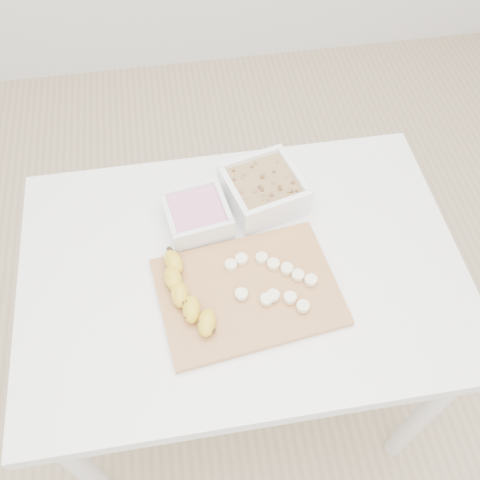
{
  "coord_description": "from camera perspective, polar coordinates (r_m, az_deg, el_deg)",
  "views": [
    {
      "loc": [
        -0.11,
        -0.63,
        1.78
      ],
      "look_at": [
        0.0,
        0.03,
        0.81
      ],
      "focal_mm": 40.0,
      "sensor_mm": 36.0,
      "label": 1
    }
  ],
  "objects": [
    {
      "name": "cutting_board",
      "position": [
        1.17,
        0.87,
        -5.51
      ],
      "size": [
        0.41,
        0.32,
        0.01
      ],
      "primitive_type": "cube",
      "rotation": [
        0.0,
        0.0,
        0.12
      ],
      "color": "#B17D48",
      "rests_on": "table"
    },
    {
      "name": "banana_slices",
      "position": [
        1.16,
        3.53,
        -4.28
      ],
      "size": [
        0.19,
        0.17,
        0.02
      ],
      "color": "#FCF2C3",
      "rests_on": "cutting_board"
    },
    {
      "name": "bowl_yogurt",
      "position": [
        1.25,
        -4.59,
        2.64
      ],
      "size": [
        0.16,
        0.16,
        0.07
      ],
      "color": "white",
      "rests_on": "table"
    },
    {
      "name": "table",
      "position": [
        1.29,
        0.21,
        -5.02
      ],
      "size": [
        1.0,
        0.7,
        0.75
      ],
      "color": "white",
      "rests_on": "ground"
    },
    {
      "name": "banana",
      "position": [
        1.14,
        -5.63,
        -5.8
      ],
      "size": [
        0.09,
        0.22,
        0.04
      ],
      "primitive_type": null,
      "rotation": [
        0.0,
        0.0,
        0.13
      ],
      "color": "gold",
      "rests_on": "cutting_board"
    },
    {
      "name": "ground",
      "position": [
        1.89,
        0.15,
        -14.89
      ],
      "size": [
        3.5,
        3.5,
        0.0
      ],
      "primitive_type": "plane",
      "color": "#C6AD89",
      "rests_on": "ground"
    },
    {
      "name": "bowl_granola",
      "position": [
        1.29,
        2.52,
        5.45
      ],
      "size": [
        0.21,
        0.21,
        0.08
      ],
      "color": "white",
      "rests_on": "table"
    }
  ]
}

